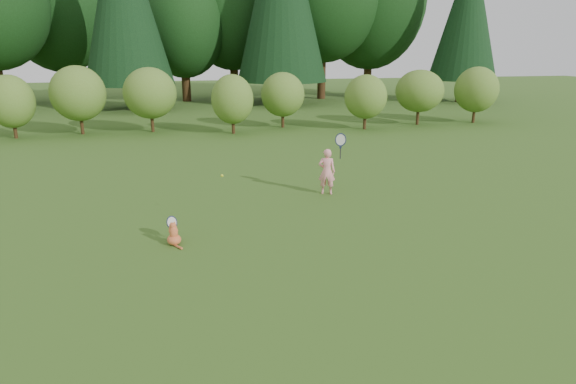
{
  "coord_description": "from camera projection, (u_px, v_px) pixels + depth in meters",
  "views": [
    {
      "loc": [
        -1.84,
        -8.6,
        3.57
      ],
      "look_at": [
        0.2,
        0.8,
        0.7
      ],
      "focal_mm": 30.0,
      "sensor_mm": 36.0,
      "label": 1
    }
  ],
  "objects": [
    {
      "name": "ground",
      "position": [
        287.0,
        238.0,
        9.45
      ],
      "size": [
        100.0,
        100.0,
        0.0
      ],
      "primitive_type": "plane",
      "color": "#234914",
      "rests_on": "ground"
    },
    {
      "name": "shrub_row",
      "position": [
        225.0,
        100.0,
        21.22
      ],
      "size": [
        28.0,
        3.0,
        2.8
      ],
      "primitive_type": null,
      "color": "#546D21",
      "rests_on": "ground"
    },
    {
      "name": "tennis_ball",
      "position": [
        222.0,
        176.0,
        10.05
      ],
      "size": [
        0.06,
        0.06,
        0.06
      ],
      "color": "#BFC417",
      "rests_on": "ground"
    },
    {
      "name": "cat",
      "position": [
        174.0,
        233.0,
        9.1
      ],
      "size": [
        0.34,
        0.64,
        0.61
      ],
      "rotation": [
        0.0,
        0.0,
        0.11
      ],
      "color": "#C15725",
      "rests_on": "ground"
    },
    {
      "name": "child",
      "position": [
        327.0,
        170.0,
        12.16
      ],
      "size": [
        0.69,
        0.43,
        1.76
      ],
      "rotation": [
        0.0,
        0.0,
        2.81
      ],
      "color": "pink",
      "rests_on": "ground"
    }
  ]
}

